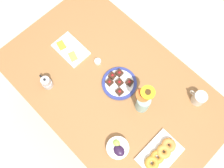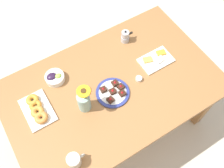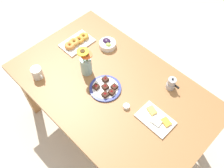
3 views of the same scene
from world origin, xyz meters
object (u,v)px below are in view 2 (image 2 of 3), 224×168
Objects in this scene: coffee_mug at (74,160)px; jam_cup_honey at (139,79)px; dining_table at (112,92)px; grape_bowl at (55,78)px; croissant_platter at (37,109)px; cheese_platter at (156,60)px; moka_pot at (125,37)px; dessert_plate at (113,92)px; flower_vase at (84,101)px.

jam_cup_honey is (0.69, 0.29, -0.03)m from coffee_mug.
grape_bowl is at bearing 140.24° from dining_table.
croissant_platter is at bearing 168.79° from dining_table.
cheese_platter is 0.23m from jam_cup_honey.
coffee_mug is at bearing -82.46° from croissant_platter.
coffee_mug reaches higher than dining_table.
croissant_platter is 5.87× the size of jam_cup_honey.
moka_pot is (0.12, 0.37, 0.03)m from jam_cup_honey.
dessert_plate reaches higher than cheese_platter.
moka_pot reaches higher than grape_bowl.
coffee_mug is at bearing -158.07° from cheese_platter.
jam_cup_honey is at bearing -15.13° from dining_table.
dining_table is 0.11m from dessert_plate.
coffee_mug is 0.84× the size of grape_bowl.
grape_bowl is 0.27m from croissant_platter.
croissant_platter is (-0.06, 0.45, -0.03)m from coffee_mug.
dining_table is 0.23m from jam_cup_honey.
flower_vase reaches higher than grape_bowl.
cheese_platter reaches higher than dining_table.
dessert_plate is (0.31, -0.33, -0.02)m from grape_bowl.
flower_vase is (0.09, -0.32, 0.07)m from grape_bowl.
dining_table is 5.90× the size of flower_vase.
coffee_mug is 2.55× the size of jam_cup_honey.
grape_bowl is at bearing -176.56° from moka_pot.
cheese_platter is 5.42× the size of jam_cup_honey.
moka_pot is at bearing 108.34° from cheese_platter.
dessert_plate is at bearing -16.66° from croissant_platter.
flower_vase is (-0.23, 0.01, 0.08)m from dessert_plate.
croissant_platter is 2.37× the size of moka_pot.
dessert_plate is (0.53, -0.16, -0.01)m from croissant_platter.
coffee_mug is 0.43× the size of croissant_platter.
moka_pot is (0.57, 0.36, -0.05)m from flower_vase.
dining_table is at bearing -135.42° from moka_pot.
coffee_mug reaches higher than grape_bowl.
dessert_plate is at bearing 178.45° from jam_cup_honey.
moka_pot reaches higher than coffee_mug.
jam_cup_honey is 0.23m from dessert_plate.
croissant_platter is at bearing 167.72° from jam_cup_honey.
moka_pot is at bearing 46.75° from dessert_plate.
grape_bowl is (-0.33, 0.28, 0.12)m from dining_table.
grape_bowl is at bearing 148.22° from jam_cup_honey.
cheese_platter is at bearing -71.66° from moka_pot.
flower_vase reaches higher than dessert_plate.
dessert_plate is 0.50m from moka_pot.
dessert_plate is 0.92× the size of flower_vase.
croissant_platter is 0.55m from dessert_plate.
dessert_plate reaches higher than jam_cup_honey.
cheese_platter is at bearing 8.94° from dessert_plate.
dining_table is 0.61m from coffee_mug.
coffee_mug is at bearing -128.25° from flower_vase.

